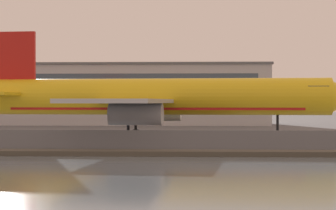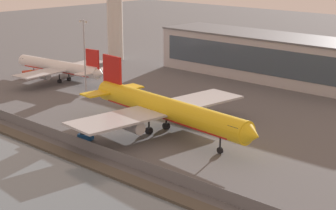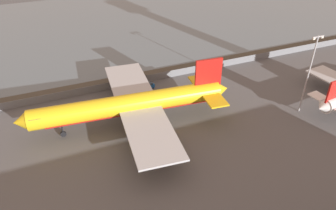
% 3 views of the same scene
% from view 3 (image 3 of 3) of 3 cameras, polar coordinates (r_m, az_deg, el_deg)
% --- Properties ---
extents(ground_plane, '(500.00, 500.00, 0.00)m').
position_cam_3_polar(ground_plane, '(84.39, -3.11, -1.44)').
color(ground_plane, '#565659').
extents(waterfront_lagoon, '(320.00, 98.00, 0.01)m').
position_cam_3_polar(waterfront_lagoon, '(146.66, -12.91, 13.28)').
color(waterfront_lagoon, slate).
rests_on(waterfront_lagoon, ground).
extents(shoreline_seawall, '(320.00, 3.00, 0.50)m').
position_cam_3_polar(shoreline_seawall, '(101.08, -7.11, 4.78)').
color(shoreline_seawall, '#474238').
rests_on(shoreline_seawall, ground).
extents(perimeter_fence, '(280.00, 0.10, 2.24)m').
position_cam_3_polar(perimeter_fence, '(96.85, -6.38, 4.08)').
color(perimeter_fence, slate).
rests_on(perimeter_fence, ground).
extents(cargo_jet_yellow, '(51.20, 44.21, 14.79)m').
position_cam_3_polar(cargo_jet_yellow, '(77.85, -6.26, 0.10)').
color(cargo_jet_yellow, yellow).
rests_on(cargo_jet_yellow, ground).
extents(baggage_tug, '(3.56, 2.62, 1.80)m').
position_cam_3_polar(baggage_tug, '(94.60, -3.35, 3.27)').
color(baggage_tug, '#19519E').
rests_on(baggage_tug, ground).
extents(apron_light_mast_apron_east, '(3.20, 0.40, 20.59)m').
position_cam_3_polar(apron_light_mast_apron_east, '(86.25, 23.37, 5.43)').
color(apron_light_mast_apron_east, '#A8A8AD').
rests_on(apron_light_mast_apron_east, ground).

